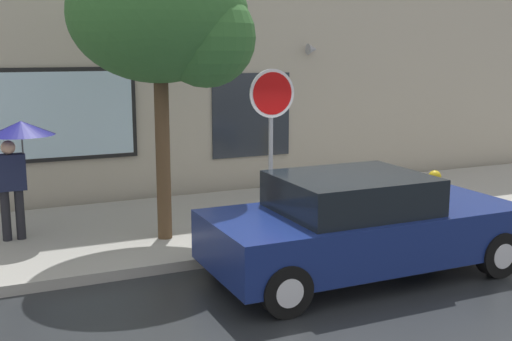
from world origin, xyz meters
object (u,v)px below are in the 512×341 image
at_px(pedestrian_with_umbrella, 18,145).
at_px(street_tree, 169,20).
at_px(stop_sign, 272,119).
at_px(fire_hydrant, 434,192).
at_px(parked_car, 361,225).

bearing_deg(pedestrian_with_umbrella, street_tree, -23.46).
relative_size(pedestrian_with_umbrella, stop_sign, 0.70).
bearing_deg(stop_sign, fire_hydrant, -0.27).
height_order(pedestrian_with_umbrella, stop_sign, stop_sign).
distance_m(parked_car, stop_sign, 2.30).
relative_size(parked_car, pedestrian_with_umbrella, 2.35).
bearing_deg(stop_sign, parked_car, -74.64).
distance_m(pedestrian_with_umbrella, stop_sign, 3.93).
xyz_separation_m(fire_hydrant, stop_sign, (-3.27, 0.02, 1.48)).
xyz_separation_m(fire_hydrant, street_tree, (-4.76, 0.45, 2.98)).
bearing_deg(fire_hydrant, street_tree, 174.55).
distance_m(fire_hydrant, street_tree, 5.63).
relative_size(fire_hydrant, stop_sign, 0.30).
distance_m(pedestrian_with_umbrella, street_tree, 3.02).
bearing_deg(fire_hydrant, pedestrian_with_umbrella, 168.62).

